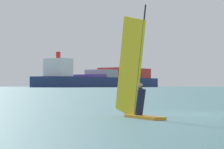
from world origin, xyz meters
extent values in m
plane|color=#386066|center=(0.00, 0.00, 0.00)|extent=(4000.00, 4000.00, 0.00)
cube|color=orange|center=(-3.69, -2.74, 0.06)|extent=(0.98, 2.47, 0.12)
cylinder|color=black|center=(-3.76, -2.37, 2.31)|extent=(0.24, 0.99, 4.39)
cube|color=yellow|center=(-3.91, -1.51, 2.10)|extent=(0.52, 2.62, 4.34)
cylinder|color=black|center=(-3.84, -1.92, 1.27)|extent=(0.37, 1.83, 0.04)
cylinder|color=#191E38|center=(-3.75, -2.39, 0.65)|extent=(0.42, 0.63, 1.10)
sphere|color=tan|center=(-3.75, -2.39, 1.30)|extent=(0.22, 0.22, 0.22)
cube|color=navy|center=(113.77, 474.48, 4.81)|extent=(150.13, 130.15, 9.62)
cube|color=silver|center=(64.11, 434.12, 17.70)|extent=(26.15, 26.96, 16.15)
cylinder|color=red|center=(64.11, 434.12, 28.77)|extent=(4.00, 4.00, 6.00)
cube|color=#59388C|center=(97.78, 461.48, 10.92)|extent=(32.09, 33.40, 2.60)
cube|color=#99999E|center=(113.98, 474.65, 13.52)|extent=(32.09, 33.40, 7.80)
cube|color=red|center=(130.19, 487.82, 14.82)|extent=(32.09, 33.40, 10.40)
cube|color=#99999E|center=(146.39, 500.99, 10.92)|extent=(32.09, 33.40, 2.60)
cube|color=red|center=(162.60, 514.16, 14.82)|extent=(32.09, 33.40, 10.40)
cube|color=#4C564C|center=(590.30, 1225.91, 19.57)|extent=(1293.96, 313.03, 39.15)
camera|label=1|loc=(-10.27, -22.00, 1.29)|focal=82.70mm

